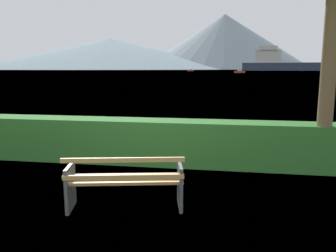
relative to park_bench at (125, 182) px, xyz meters
name	(u,v)px	position (x,y,z in m)	size (l,w,h in m)	color
ground_plane	(126,207)	(-0.01, 0.06, -0.43)	(1400.00, 1400.00, 0.00)	olive
water_surface	(223,70)	(-0.01, 307.53, -0.43)	(620.00, 620.00, 0.00)	slate
park_bench	(125,182)	(0.00, 0.00, 0.00)	(1.81, 0.91, 0.87)	tan
hedge_row	(157,142)	(-0.01, 2.54, 0.06)	(11.85, 0.72, 0.97)	#2D6B28
cargo_ship_large	(303,64)	(62.44, 279.08, 4.93)	(110.82, 34.32, 19.17)	#2D384C
fishing_boat_near	(191,70)	(-20.17, 216.69, 0.06)	(4.28, 2.51, 1.33)	#B2332D
sailboat_mid	(240,72)	(7.91, 144.83, 0.07)	(4.45, 1.93, 1.34)	#B2332D
distant_hills	(239,50)	(24.45, 567.51, 30.64)	(895.93, 449.79, 87.82)	slate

